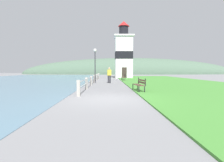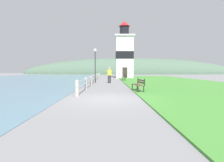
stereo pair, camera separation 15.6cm
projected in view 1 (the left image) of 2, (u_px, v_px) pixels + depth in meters
The scene contains 9 objects.
ground_plane at pixel (108, 99), 8.92m from camera, with size 160.00×160.00×0.00m, color slate.
grass_verge at pixel (169, 82), 22.32m from camera, with size 12.00×39.79×0.06m.
seawall_railing at pixel (94, 78), 20.60m from camera, with size 0.18×21.73×0.93m.
park_bench_near at pixel (140, 84), 12.06m from camera, with size 0.63×1.77×0.94m.
park_bench_midway at pixel (124, 77), 25.11m from camera, with size 0.48×1.91×0.94m.
lighthouse at pixel (124, 54), 33.41m from camera, with size 3.66×3.66×10.75m.
person_strolling at pixel (109, 75), 20.08m from camera, with size 0.47×0.30×1.80m.
lamp_post at pixel (95, 59), 20.23m from camera, with size 0.36×0.36×3.96m.
distant_hillside at pixel (130, 74), 65.50m from camera, with size 80.00×16.00×12.00m.
Camera 1 is at (-0.00, -8.85, 1.48)m, focal length 28.00 mm.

